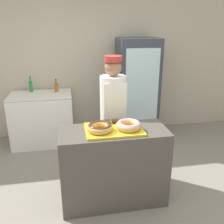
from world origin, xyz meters
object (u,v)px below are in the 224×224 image
(serving_tray, at_px, (114,129))
(bottle_amber, at_px, (56,87))
(donut_chocolate_glaze, at_px, (100,127))
(baker_person, at_px, (113,115))
(brownie_back_right, at_px, (116,121))
(donut_light_glaze, at_px, (129,125))
(beverage_fridge, at_px, (137,89))
(brownie_back_left, at_px, (107,122))
(chest_freezer, at_px, (43,119))
(bottle_green, at_px, (31,86))

(serving_tray, bearing_deg, bottle_amber, 109.71)
(donut_chocolate_glaze, distance_m, baker_person, 0.69)
(donut_chocolate_glaze, distance_m, bottle_amber, 1.97)
(serving_tray, distance_m, brownie_back_right, 0.17)
(donut_light_glaze, height_order, beverage_fridge, beverage_fridge)
(brownie_back_left, xyz_separation_m, brownie_back_right, (0.11, 0.00, 0.00))
(beverage_fridge, height_order, chest_freezer, beverage_fridge)
(beverage_fridge, bearing_deg, donut_chocolate_glaze, -117.31)
(donut_light_glaze, xyz_separation_m, brownie_back_right, (-0.11, 0.20, -0.03))
(donut_chocolate_glaze, xyz_separation_m, bottle_green, (-0.94, 1.97, 0.02))
(donut_light_glaze, bearing_deg, brownie_back_right, 117.79)
(baker_person, height_order, bottle_green, baker_person)
(donut_chocolate_glaze, distance_m, chest_freezer, 2.02)
(donut_light_glaze, xyz_separation_m, baker_person, (-0.05, 0.63, -0.10))
(donut_light_glaze, height_order, chest_freezer, donut_light_glaze)
(serving_tray, xyz_separation_m, brownie_back_right, (0.05, 0.16, 0.03))
(brownie_back_left, height_order, baker_person, baker_person)
(bottle_amber, bearing_deg, brownie_back_left, -70.16)
(baker_person, bearing_deg, bottle_amber, 121.09)
(beverage_fridge, bearing_deg, serving_tray, -113.62)
(brownie_back_right, xyz_separation_m, chest_freezer, (-0.99, 1.58, -0.50))
(baker_person, bearing_deg, bottle_green, 131.95)
(donut_chocolate_glaze, relative_size, donut_light_glaze, 1.00)
(donut_chocolate_glaze, bearing_deg, baker_person, 67.26)
(serving_tray, bearing_deg, brownie_back_left, 108.40)
(baker_person, distance_m, bottle_amber, 1.50)
(brownie_back_left, bearing_deg, chest_freezer, 119.24)
(donut_chocolate_glaze, bearing_deg, donut_light_glaze, 0.00)
(brownie_back_right, bearing_deg, chest_freezer, 122.07)
(baker_person, distance_m, beverage_fridge, 1.32)
(serving_tray, relative_size, chest_freezer, 0.60)
(brownie_back_left, bearing_deg, brownie_back_right, 0.00)
(chest_freezer, xyz_separation_m, bottle_green, (-0.16, 0.18, 0.55))
(donut_light_glaze, bearing_deg, baker_person, 94.98)
(serving_tray, height_order, donut_chocolate_glaze, donut_chocolate_glaze)
(baker_person, bearing_deg, beverage_fridge, 60.34)
(bottle_amber, bearing_deg, chest_freezer, -155.31)
(brownie_back_left, relative_size, bottle_amber, 0.38)
(donut_chocolate_glaze, distance_m, brownie_back_right, 0.29)
(brownie_back_left, relative_size, beverage_fridge, 0.05)
(donut_chocolate_glaze, distance_m, bottle_green, 2.18)
(donut_chocolate_glaze, bearing_deg, bottle_amber, 104.98)
(donut_chocolate_glaze, relative_size, chest_freezer, 0.27)
(donut_chocolate_glaze, relative_size, baker_person, 0.17)
(donut_chocolate_glaze, bearing_deg, beverage_fridge, 62.69)
(chest_freezer, distance_m, bottle_green, 0.60)
(baker_person, bearing_deg, brownie_back_left, -110.22)
(bottle_amber, bearing_deg, donut_chocolate_glaze, -75.02)
(bottle_green, bearing_deg, baker_person, -48.05)
(baker_person, bearing_deg, chest_freezer, 132.02)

